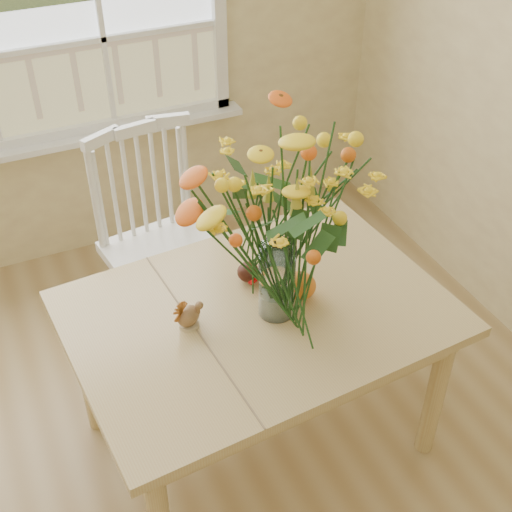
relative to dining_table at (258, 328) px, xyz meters
name	(u,v)px	position (x,y,z in m)	size (l,w,h in m)	color
dining_table	(258,328)	(0.00, 0.00, 0.00)	(1.36, 1.02, 0.69)	tan
windsor_chair	(156,231)	(-0.14, 0.78, -0.04)	(0.52, 0.50, 1.01)	white
flower_vase	(279,211)	(0.05, -0.04, 0.51)	(0.58, 0.58, 0.70)	white
pumpkin	(300,287)	(0.16, 0.00, 0.14)	(0.12, 0.12, 0.09)	orange
turkey_figurine	(188,316)	(-0.25, 0.02, 0.14)	(0.11, 0.10, 0.11)	#CCB78C
dark_gourd	(248,273)	(0.03, 0.16, 0.13)	(0.13, 0.08, 0.07)	#38160F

